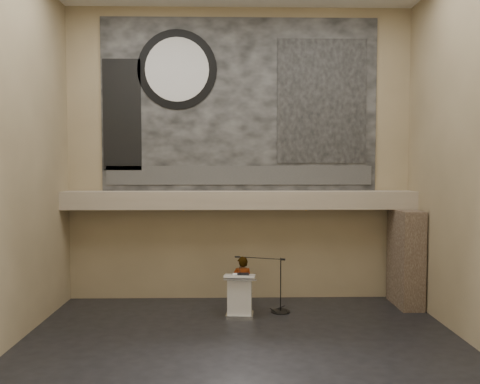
{
  "coord_description": "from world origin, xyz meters",
  "views": [
    {
      "loc": [
        -0.26,
        -9.74,
        3.9
      ],
      "look_at": [
        0.0,
        3.2,
        3.2
      ],
      "focal_mm": 35.0,
      "sensor_mm": 36.0,
      "label": 1
    }
  ],
  "objects": [
    {
      "name": "binder",
      "position": [
        0.06,
        2.21,
        1.12
      ],
      "size": [
        0.31,
        0.24,
        0.04
      ],
      "primitive_type": "cube",
      "rotation": [
        0.0,
        0.0,
        0.01
      ],
      "color": "black",
      "rests_on": "lectern"
    },
    {
      "name": "speaker_person",
      "position": [
        0.05,
        2.61,
        0.76
      ],
      "size": [
        0.55,
        0.37,
        1.51
      ],
      "primitive_type": "imported",
      "rotation": [
        0.0,
        0.0,
        3.15
      ],
      "color": "white",
      "rests_on": "floor"
    },
    {
      "name": "wall_back",
      "position": [
        0.0,
        4.0,
        4.25
      ],
      "size": [
        10.0,
        0.02,
        8.5
      ],
      "primitive_type": "cube",
      "color": "#837253",
      "rests_on": "floor"
    },
    {
      "name": "banner_building_print",
      "position": [
        2.4,
        3.93,
        5.8
      ],
      "size": [
        2.6,
        0.02,
        3.6
      ],
      "primitive_type": "cube",
      "color": "black",
      "rests_on": "banner"
    },
    {
      "name": "mic_stand",
      "position": [
        1.03,
        2.62,
        0.22
      ],
      "size": [
        1.48,
        0.65,
        1.47
      ],
      "rotation": [
        0.0,
        0.0,
        -0.3
      ],
      "color": "black",
      "rests_on": "floor"
    },
    {
      "name": "stone_pier",
      "position": [
        4.65,
        3.15,
        1.35
      ],
      "size": [
        0.6,
        1.4,
        2.7
      ],
      "primitive_type": "cube",
      "color": "#45362A",
      "rests_on": "floor"
    },
    {
      "name": "banner_clock_rim",
      "position": [
        -1.8,
        3.93,
        6.7
      ],
      "size": [
        2.3,
        0.02,
        2.3
      ],
      "primitive_type": "cylinder",
      "rotation": [
        1.57,
        0.0,
        0.0
      ],
      "color": "black",
      "rests_on": "banner"
    },
    {
      "name": "floor",
      "position": [
        0.0,
        0.0,
        0.0
      ],
      "size": [
        10.0,
        10.0,
        0.0
      ],
      "primitive_type": "plane",
      "color": "black",
      "rests_on": "ground"
    },
    {
      "name": "banner",
      "position": [
        0.0,
        3.97,
        5.7
      ],
      "size": [
        8.0,
        0.05,
        5.0
      ],
      "primitive_type": "cube",
      "color": "black",
      "rests_on": "wall_back"
    },
    {
      "name": "banner_brick_print",
      "position": [
        -3.4,
        3.93,
        5.4
      ],
      "size": [
        1.1,
        0.02,
        3.2
      ],
      "primitive_type": "cube",
      "color": "black",
      "rests_on": "banner"
    },
    {
      "name": "banner_clock_face",
      "position": [
        -1.8,
        3.91,
        6.7
      ],
      "size": [
        1.84,
        0.02,
        1.84
      ],
      "primitive_type": "cylinder",
      "rotation": [
        1.57,
        0.0,
        0.0
      ],
      "color": "silver",
      "rests_on": "banner"
    },
    {
      "name": "papers",
      "position": [
        -0.11,
        2.27,
        1.1
      ],
      "size": [
        0.25,
        0.32,
        0.0
      ],
      "primitive_type": "cube",
      "rotation": [
        0.0,
        0.0,
        -0.12
      ],
      "color": "white",
      "rests_on": "lectern"
    },
    {
      "name": "soffit",
      "position": [
        0.0,
        3.6,
        2.95
      ],
      "size": [
        10.0,
        0.8,
        0.5
      ],
      "primitive_type": "cube",
      "color": "gray",
      "rests_on": "wall_back"
    },
    {
      "name": "sprinkler_right",
      "position": [
        1.9,
        3.55,
        2.67
      ],
      "size": [
        0.04,
        0.04,
        0.06
      ],
      "primitive_type": "cylinder",
      "color": "#B2893D",
      "rests_on": "soffit"
    },
    {
      "name": "banner_text_strip",
      "position": [
        0.0,
        3.93,
        3.65
      ],
      "size": [
        7.76,
        0.02,
        0.55
      ],
      "primitive_type": "cube",
      "color": "#313131",
      "rests_on": "banner"
    },
    {
      "name": "wall_left",
      "position": [
        -5.0,
        0.0,
        4.25
      ],
      "size": [
        0.02,
        8.0,
        8.5
      ],
      "primitive_type": "cube",
      "color": "#837253",
      "rests_on": "floor"
    },
    {
      "name": "lectern",
      "position": [
        -0.02,
        2.26,
        0.55
      ],
      "size": [
        0.84,
        0.64,
        1.14
      ],
      "rotation": [
        0.0,
        0.0,
        -0.1
      ],
      "color": "silver",
      "rests_on": "floor"
    },
    {
      "name": "sprinkler_left",
      "position": [
        -1.6,
        3.55,
        2.67
      ],
      "size": [
        0.04,
        0.04,
        0.06
      ],
      "primitive_type": "cylinder",
      "color": "#B2893D",
      "rests_on": "soffit"
    },
    {
      "name": "wall_front",
      "position": [
        0.0,
        -4.0,
        4.25
      ],
      "size": [
        10.0,
        0.02,
        8.5
      ],
      "primitive_type": "cube",
      "color": "#837253",
      "rests_on": "floor"
    }
  ]
}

